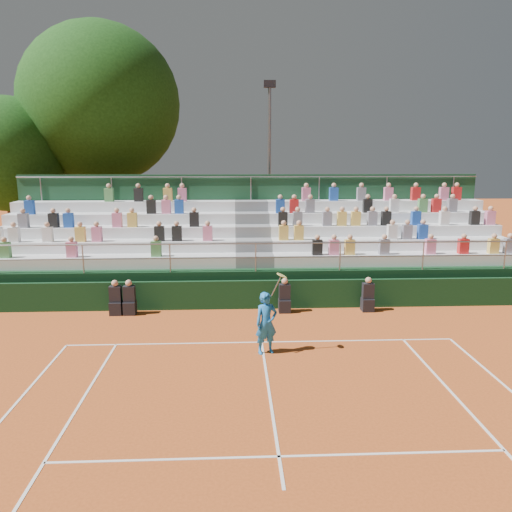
{
  "coord_description": "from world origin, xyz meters",
  "views": [
    {
      "loc": [
        -0.77,
        -13.42,
        5.28
      ],
      "look_at": [
        0.0,
        3.5,
        1.8
      ],
      "focal_mm": 35.0,
      "sensor_mm": 36.0,
      "label": 1
    }
  ],
  "objects_px": {
    "tree_west": "(7,154)",
    "floodlight_mast": "(269,157)",
    "tree_east": "(100,105)",
    "tennis_player": "(266,323)"
  },
  "relations": [
    {
      "from": "tree_west",
      "to": "floodlight_mast",
      "type": "bearing_deg",
      "value": 3.18
    },
    {
      "from": "floodlight_mast",
      "to": "tree_east",
      "type": "bearing_deg",
      "value": 173.12
    },
    {
      "from": "tennis_player",
      "to": "tree_west",
      "type": "relative_size",
      "value": 0.28
    },
    {
      "from": "tree_west",
      "to": "tree_east",
      "type": "distance_m",
      "value": 5.2
    },
    {
      "from": "tree_west",
      "to": "floodlight_mast",
      "type": "distance_m",
      "value": 12.88
    },
    {
      "from": "tree_east",
      "to": "floodlight_mast",
      "type": "height_order",
      "value": "tree_east"
    },
    {
      "from": "tennis_player",
      "to": "tree_east",
      "type": "bearing_deg",
      "value": 117.96
    },
    {
      "from": "tennis_player",
      "to": "floodlight_mast",
      "type": "distance_m",
      "value": 14.07
    },
    {
      "from": "tennis_player",
      "to": "tree_west",
      "type": "bearing_deg",
      "value": 133.1
    },
    {
      "from": "tennis_player",
      "to": "tree_east",
      "type": "distance_m",
      "value": 17.73
    }
  ]
}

